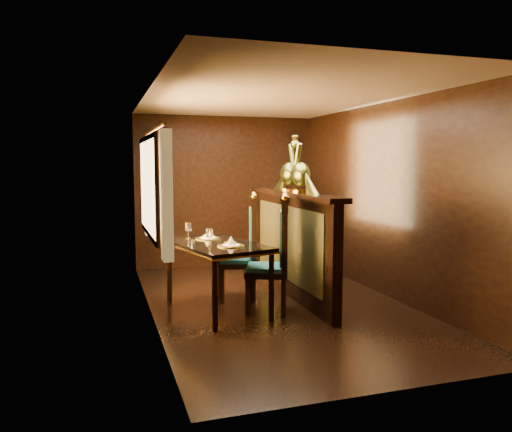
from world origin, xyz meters
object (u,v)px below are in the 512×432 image
object	(u,v)px
dining_table	(216,249)
chair_right	(247,244)
peacock_left	(301,164)
peacock_right	(289,164)
chair_left	(277,251)

from	to	relation	value
dining_table	chair_right	size ratio (longest dim) A/B	1.13
peacock_left	peacock_right	xyz separation A→B (m)	(0.00, 0.38, -0.00)
dining_table	peacock_left	xyz separation A→B (m)	(1.09, 0.13, 0.98)
peacock_right	dining_table	bearing A→B (deg)	-154.86
dining_table	chair_left	size ratio (longest dim) A/B	1.11
dining_table	peacock_right	xyz separation A→B (m)	(1.09, 0.51, 0.98)
peacock_left	peacock_right	world-z (taller)	peacock_left
dining_table	peacock_right	size ratio (longest dim) A/B	2.16
chair_right	peacock_left	world-z (taller)	peacock_left
peacock_right	peacock_left	bearing A→B (deg)	-90.00
dining_table	peacock_right	world-z (taller)	peacock_right
chair_right	peacock_left	xyz separation A→B (m)	(0.59, -0.31, 1.01)
peacock_left	peacock_right	distance (m)	0.38
dining_table	peacock_right	bearing A→B (deg)	10.98
chair_left	peacock_left	xyz separation A→B (m)	(0.42, 0.33, 1.00)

